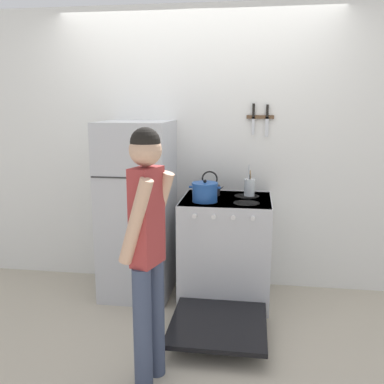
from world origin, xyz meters
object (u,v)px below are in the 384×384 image
Objects in this scene: refrigerator at (138,209)px; person at (148,243)px; dutch_oven_pot at (205,192)px; stove_range at (225,251)px; tea_kettle at (210,188)px; utensil_jar at (249,187)px.

person reaches higher than refrigerator.
person is (-0.21, -1.10, -0.09)m from dutch_oven_pot.
stove_range is 1.33m from person.
dutch_oven_pot is at bearing -150.43° from stove_range.
person is at bearing -100.81° from dutch_oven_pot.
refrigerator is 6.78× the size of tea_kettle.
person is at bearing -107.65° from stove_range.
stove_range is at bearing -47.74° from tea_kettle.
person is at bearing -71.91° from refrigerator.
refrigerator is at bearing -169.38° from tea_kettle.
stove_range is 0.57m from dutch_oven_pot.
stove_range is 5.03× the size of utensil_jar.
refrigerator is at bearing 166.23° from dutch_oven_pot.
tea_kettle is at bearing -179.00° from utensil_jar.
utensil_jar is at bearing 7.25° from refrigerator.
stove_range is at bearing -3.95° from refrigerator.
dutch_oven_pot reaches higher than stove_range.
tea_kettle is 0.82× the size of utensil_jar.
refrigerator reaches higher than tea_kettle.
utensil_jar is 1.49m from person.
dutch_oven_pot is at bearing 6.34° from person.
person reaches higher than tea_kettle.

